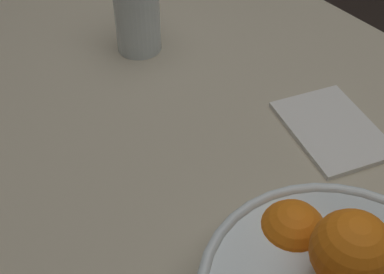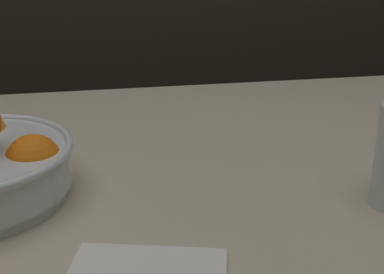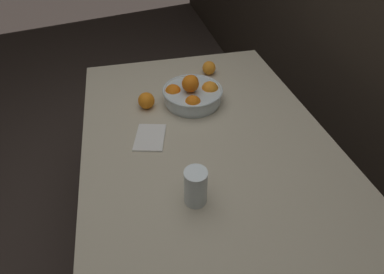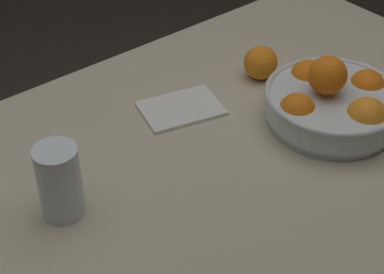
# 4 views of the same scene
# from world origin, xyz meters

# --- Properties ---
(dining_table) EXTENTS (1.41, 1.02, 0.73)m
(dining_table) POSITION_xyz_m (0.00, 0.00, 0.66)
(dining_table) COLOR #B7AD93
(dining_table) RESTS_ON ground_plane
(fruit_bowl) EXTENTS (0.29, 0.29, 0.15)m
(fruit_bowl) POSITION_xyz_m (-0.23, -0.00, 0.78)
(fruit_bowl) COLOR silver
(fruit_bowl) RESTS_ON dining_table
(juice_glass) EXTENTS (0.08, 0.08, 0.14)m
(juice_glass) POSITION_xyz_m (0.34, -0.12, 0.79)
(juice_glass) COLOR #F4A314
(juice_glass) RESTS_ON dining_table
(orange_loose_front) EXTENTS (0.08, 0.08, 0.08)m
(orange_loose_front) POSITION_xyz_m (-0.24, -0.22, 0.77)
(orange_loose_front) COLOR orange
(orange_loose_front) RESTS_ON dining_table
(napkin) EXTENTS (0.19, 0.16, 0.01)m
(napkin) POSITION_xyz_m (-0.01, -0.23, 0.73)
(napkin) COLOR white
(napkin) RESTS_ON dining_table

